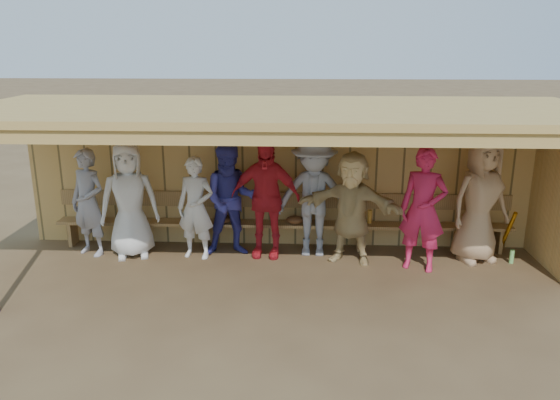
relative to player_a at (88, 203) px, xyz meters
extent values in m
plane|color=brown|center=(3.10, -0.65, -0.88)|extent=(90.00, 90.00, 0.00)
imported|color=#95949C|center=(0.00, 0.00, 0.00)|extent=(0.75, 0.64, 1.75)
imported|color=silver|center=(0.69, -0.04, 0.06)|extent=(1.04, 0.82, 1.87)
imported|color=#363696|center=(2.30, 0.10, 0.05)|extent=(0.99, 0.82, 1.85)
imported|color=red|center=(2.85, 0.08, 0.09)|extent=(1.18, 0.59, 1.93)
imported|color=#919299|center=(3.62, 0.16, 0.10)|extent=(1.29, 0.78, 1.95)
imported|color=#D6B878|center=(4.21, -0.12, 0.01)|extent=(1.72, 1.01, 1.77)
imported|color=#D1214F|center=(5.25, -0.36, 0.07)|extent=(0.80, 0.66, 1.89)
imported|color=tan|center=(6.21, 0.02, 0.11)|extent=(1.12, 0.92, 1.97)
imported|color=silver|center=(1.75, -0.04, -0.05)|extent=(0.66, 0.50, 1.65)
cube|color=tan|center=(3.10, 0.70, 0.32)|extent=(8.60, 0.20, 2.40)
cube|color=tan|center=(7.30, -0.20, 0.32)|extent=(0.20, 1.62, 2.40)
cube|color=tan|center=(3.10, -0.65, 1.57)|extent=(8.80, 3.20, 0.10)
cube|color=tan|center=(3.10, -2.15, 1.44)|extent=(8.80, 0.10, 0.18)
cube|color=tan|center=(-0.70, -0.65, 1.43)|extent=(0.08, 3.00, 0.16)
cube|color=tan|center=(0.25, -0.65, 1.43)|extent=(0.08, 3.00, 0.16)
cube|color=tan|center=(1.20, -0.65, 1.43)|extent=(0.08, 3.00, 0.16)
cube|color=tan|center=(2.15, -0.65, 1.43)|extent=(0.08, 3.00, 0.16)
cube|color=tan|center=(3.10, -0.65, 1.43)|extent=(0.08, 3.00, 0.16)
cube|color=tan|center=(4.05, -0.65, 1.43)|extent=(0.08, 3.00, 0.16)
cube|color=tan|center=(5.00, -0.65, 1.43)|extent=(0.08, 3.00, 0.16)
cube|color=tan|center=(5.95, -0.65, 1.43)|extent=(0.08, 3.00, 0.16)
cube|color=tan|center=(6.90, -0.65, 1.43)|extent=(0.08, 3.00, 0.16)
cube|color=#A37B45|center=(3.10, 0.41, -0.45)|extent=(7.60, 0.32, 0.05)
cube|color=#A37B45|center=(3.10, 0.57, -0.08)|extent=(7.60, 0.04, 0.26)
cube|color=#A37B45|center=(-0.50, 0.41, -0.68)|extent=(0.06, 0.29, 0.40)
cube|color=#A37B45|center=(1.81, 0.41, -0.68)|extent=(0.06, 0.29, 0.40)
cube|color=#A37B45|center=(4.40, 0.41, -0.68)|extent=(0.06, 0.29, 0.40)
cube|color=#A37B45|center=(6.70, 0.41, -0.68)|extent=(0.06, 0.29, 0.40)
cylinder|color=orange|center=(6.75, 0.21, -0.48)|extent=(0.13, 0.41, 0.80)
sphere|color=gold|center=(6.50, 0.21, -0.84)|extent=(0.08, 0.08, 0.08)
ellipsoid|color=#593319|center=(-0.08, 0.36, -0.36)|extent=(0.30, 0.24, 0.14)
ellipsoid|color=#593319|center=(2.13, 0.36, -0.36)|extent=(0.30, 0.24, 0.14)
ellipsoid|color=#593319|center=(3.32, 0.36, -0.36)|extent=(0.30, 0.24, 0.14)
cylinder|color=#82DE6F|center=(3.55, 0.46, -0.32)|extent=(0.07, 0.07, 0.22)
cylinder|color=gold|center=(4.57, 0.46, -0.32)|extent=(0.07, 0.07, 0.22)
cylinder|color=#74C462|center=(6.75, -0.09, -0.77)|extent=(0.07, 0.07, 0.22)
camera|label=1|loc=(3.47, -8.26, 2.49)|focal=35.00mm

